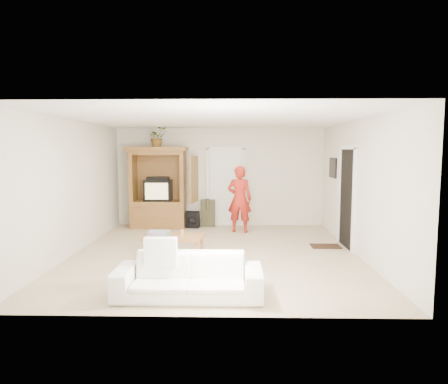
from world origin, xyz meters
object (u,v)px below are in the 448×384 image
(man, at_px, (239,199))
(coffee_table, at_px, (174,238))
(armoire, at_px, (159,193))
(sofa, at_px, (189,276))

(man, height_order, coffee_table, man)
(armoire, xyz_separation_m, man, (2.09, -0.60, -0.09))
(armoire, bearing_deg, man, -16.02)
(armoire, relative_size, sofa, 1.04)
(armoire, xyz_separation_m, coffee_table, (0.81, -2.96, -0.54))
(armoire, xyz_separation_m, sofa, (1.32, -5.00, -0.62))
(man, bearing_deg, armoire, -6.22)
(man, distance_m, sofa, 4.50)
(man, distance_m, coffee_table, 2.72)
(man, relative_size, coffee_table, 1.38)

